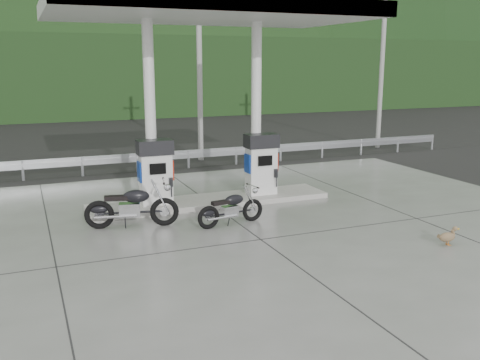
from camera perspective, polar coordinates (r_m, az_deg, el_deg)
name	(u,v)px	position (r m, az deg, el deg)	size (l,w,h in m)	color
ground	(244,228)	(13.32, 0.44, -5.17)	(160.00, 160.00, 0.00)	black
forecourt_apron	(244,228)	(13.32, 0.44, -5.13)	(18.00, 14.00, 0.02)	slate
pump_island	(211,201)	(15.54, -3.13, -2.25)	(7.00, 1.40, 0.15)	gray
gas_pump_left	(156,172)	(14.88, -9.00, 0.81)	(0.95, 0.55, 1.80)	white
gas_pump_right	(261,164)	(15.91, 2.28, 1.70)	(0.95, 0.55, 1.80)	white
canopy_column_left	(150,113)	(15.04, -9.56, 7.08)	(0.30, 0.30, 5.00)	white
canopy_column_right	(256,109)	(16.05, 1.74, 7.57)	(0.30, 0.30, 5.00)	white
canopy_roof	(209,11)	(15.09, -3.37, 17.51)	(8.50, 5.00, 0.40)	white
guardrail	(163,152)	(20.58, -8.21, 3.02)	(26.00, 0.16, 1.42)	#A0A2A7
road	(144,155)	(24.06, -10.21, 2.59)	(60.00, 7.00, 0.01)	black
utility_pole_b	(199,63)	(22.31, -4.35, 12.31)	(0.22, 0.22, 8.00)	gray
utility_pole_c	(382,63)	(26.51, 14.91, 11.95)	(0.22, 0.22, 8.00)	gray
tree_band	(89,77)	(42.01, -15.85, 10.55)	(80.00, 6.00, 6.00)	black
forested_hills	(61,95)	(71.99, -18.56, 8.57)	(100.00, 40.00, 140.00)	black
motorcycle_left	(132,207)	(13.49, -11.46, -2.85)	(2.15, 0.68, 1.02)	black
motorcycle_right	(231,209)	(13.43, -0.97, -3.09)	(1.75, 0.55, 0.83)	black
duck	(447,237)	(12.88, 21.22, -5.72)	(0.50, 0.14, 0.36)	brown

